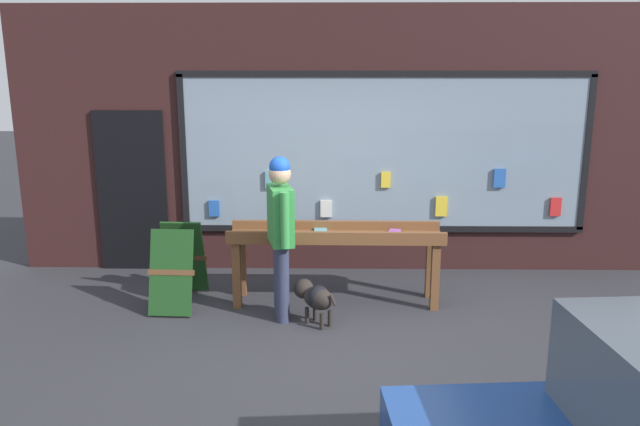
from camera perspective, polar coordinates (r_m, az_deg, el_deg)
ground_plane at (r=6.24m, az=1.49°, el=-11.80°), size 40.00×40.00×0.00m
shopfront_facade at (r=8.10m, az=1.45°, el=6.46°), size 8.26×0.29×3.40m
display_table_main at (r=7.02m, az=1.46°, el=-2.69°), size 2.40×0.57×0.90m
person_browsing at (r=6.48m, az=-3.62°, el=-1.09°), size 0.32×0.67×1.76m
small_dog at (r=6.56m, az=-0.45°, el=-7.63°), size 0.48×0.48×0.45m
sandwich_board_sign at (r=7.22m, az=-12.82°, el=-4.61°), size 0.54×0.87×0.91m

